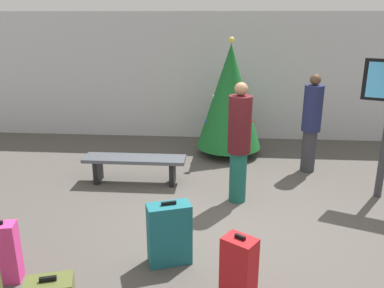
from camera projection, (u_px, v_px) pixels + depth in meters
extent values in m
plane|color=#514C47|center=(237.00, 221.00, 5.79)|extent=(16.00, 16.00, 0.00)
cube|color=silver|center=(234.00, 77.00, 9.37)|extent=(16.00, 0.20, 2.95)
cylinder|color=#4C3319|center=(228.00, 150.00, 8.55)|extent=(0.12, 0.12, 0.19)
cone|color=#196628|center=(230.00, 97.00, 8.19)|extent=(1.35, 1.35, 2.15)
sphere|color=#F2D84C|center=(232.00, 40.00, 7.84)|extent=(0.12, 0.12, 0.12)
sphere|color=yellow|center=(238.00, 94.00, 7.92)|extent=(0.08, 0.08, 0.08)
sphere|color=blue|center=(207.00, 122.00, 8.25)|extent=(0.08, 0.08, 0.08)
sphere|color=red|center=(252.00, 122.00, 8.24)|extent=(0.08, 0.08, 0.08)
sphere|color=yellow|center=(232.00, 62.00, 8.09)|extent=(0.08, 0.08, 0.08)
sphere|color=blue|center=(226.00, 67.00, 8.12)|extent=(0.08, 0.08, 0.08)
sphere|color=silver|center=(214.00, 97.00, 8.21)|extent=(0.08, 0.08, 0.08)
cylinder|color=#333338|center=(384.00, 151.00, 6.34)|extent=(0.12, 0.12, 1.60)
cube|color=#4C5159|center=(135.00, 159.00, 6.99)|extent=(1.79, 0.44, 0.06)
cube|color=black|center=(98.00, 170.00, 7.11)|extent=(0.08, 0.35, 0.42)
cube|color=black|center=(173.00, 173.00, 7.01)|extent=(0.08, 0.35, 0.42)
cylinder|color=#333338|center=(309.00, 151.00, 7.55)|extent=(0.26, 0.26, 0.80)
cylinder|color=#1E234C|center=(313.00, 108.00, 7.30)|extent=(0.43, 0.43, 0.86)
sphere|color=brown|center=(315.00, 80.00, 7.14)|extent=(0.20, 0.20, 0.20)
cylinder|color=#19594C|center=(238.00, 177.00, 6.31)|extent=(0.27, 0.27, 0.83)
cylinder|color=#4C1419|center=(240.00, 124.00, 6.05)|extent=(0.50, 0.50, 0.89)
sphere|color=#8C6647|center=(241.00, 89.00, 5.88)|extent=(0.20, 0.20, 0.20)
cube|color=#19606B|center=(169.00, 234.00, 4.72)|extent=(0.56, 0.41, 0.77)
cube|color=black|center=(169.00, 203.00, 4.59)|extent=(0.18, 0.09, 0.04)
cube|color=black|center=(48.00, 279.00, 3.32)|extent=(0.14, 0.07, 0.04)
cube|color=#E5388C|center=(2.00, 253.00, 4.39)|extent=(0.40, 0.26, 0.71)
cube|color=#B2191E|center=(239.00, 272.00, 4.01)|extent=(0.40, 0.37, 0.77)
cube|color=black|center=(240.00, 237.00, 3.88)|extent=(0.11, 0.09, 0.04)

